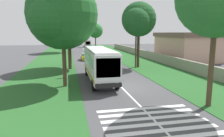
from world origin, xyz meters
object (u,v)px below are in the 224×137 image
Objects in this scene: trailing_car_3 at (89,47)px; roadside_tree_right_0 at (95,31)px; coach_bus at (99,63)px; utility_pole at (136,38)px; roadside_building at (187,46)px; trailing_car_0 at (86,57)px; roadside_tree_left_2 at (67,24)px; roadside_tree_right_2 at (138,20)px; trailing_car_1 at (98,53)px; trailing_car_2 at (93,50)px; trailing_minibus_0 at (87,43)px; roadside_tree_left_0 at (61,16)px; pedestrian at (65,71)px; roadside_tree_left_1 at (63,26)px.

trailing_car_3 is 0.47× the size of roadside_tree_right_0.
coach_bus is 2.60× the size of trailing_car_3.
roadside_building is at bearing -61.81° from utility_pole.
trailing_car_0 is 12.54m from roadside_tree_left_2.
trailing_car_3 is 39.61m from roadside_tree_right_2.
trailing_car_1 is 1.00× the size of trailing_car_3.
roadside_tree_right_0 is (22.75, -3.56, 5.54)m from trailing_car_2.
roadside_building is at bearing -159.01° from trailing_minibus_0.
coach_bus is 2.60× the size of trailing_car_1.
roadside_tree_left_0 reaches higher than pedestrian.
roadside_building is (-21.62, -25.05, -4.54)m from roadside_tree_left_1.
trailing_car_0 and trailing_car_2 have the same top height.
roadside_tree_right_2 is (8.37, -7.30, 5.23)m from coach_bus.
trailing_minibus_0 is at bearing -0.27° from trailing_car_1.
roadside_building is (7.17, -13.37, -1.85)m from utility_pole.
trailing_minibus_0 is at bearing 3.59° from utility_pole.
trailing_car_0 and trailing_car_1 have the same top height.
roadside_tree_left_0 is at bearing 131.28° from roadside_tree_right_2.
roadside_tree_left_0 is at bearing 169.16° from trailing_car_0.
coach_bus is 0.84× the size of roadside_building.
utility_pole is at bearing -62.22° from pedestrian.
roadside_tree_right_2 is (-28.96, -3.63, 6.71)m from trailing_car_2.
roadside_tree_left_0 is (-20.85, 3.99, 6.48)m from trailing_car_0.
roadside_tree_left_1 reaches higher than coach_bus.
trailing_car_0 is 39.41m from trailing_minibus_0.
utility_pole is at bearing 179.79° from roadside_tree_right_0.
trailing_car_2 is 0.48× the size of utility_pole.
roadside_tree_left_1 is at bearing 158.33° from trailing_minibus_0.
coach_bus is 19.38m from trailing_car_0.
roadside_tree_left_1 is 1.25× the size of utility_pole.
utility_pole is (9.82, -11.02, -2.48)m from roadside_tree_left_0.
roadside_tree_left_2 is (10.44, -0.53, -0.39)m from roadside_tree_left_0.
roadside_tree_left_0 is 1.20× the size of utility_pole.
utility_pole reaches higher than trailing_minibus_0.
trailing_car_2 is 10.67m from roadside_tree_left_1.
roadside_tree_left_0 reaches higher than roadside_tree_left_2.
coach_bus is 2.60× the size of trailing_car_0.
trailing_car_1 is 31.15m from trailing_minibus_0.
coach_bus is at bearing -172.89° from roadside_tree_left_1.
roadside_tree_left_2 is 1.04× the size of roadside_tree_right_2.
trailing_minibus_0 is at bearing 114.80° from roadside_tree_right_0.
trailing_car_3 is 36.08m from roadside_building.
roadside_tree_right_0 is (32.68, -3.49, 5.54)m from trailing_car_1.
trailing_car_2 is 29.92m from roadside_tree_left_2.
pedestrian is at bearing 117.55° from roadside_tree_right_2.
trailing_car_0 is at bearing 79.27° from roadside_building.
coach_bus is 1.04× the size of roadside_tree_left_0.
coach_bus is at bearing 176.19° from trailing_minibus_0.
pedestrian is (-44.69, 7.33, 0.24)m from trailing_car_3.
coach_bus is 1.86× the size of trailing_minibus_0.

